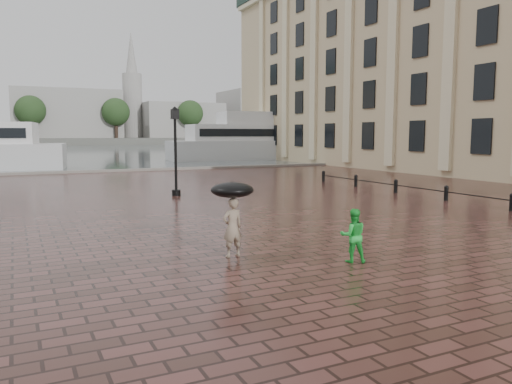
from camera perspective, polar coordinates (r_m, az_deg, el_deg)
ground at (r=12.04m, az=-3.45°, el=-8.56°), size 300.00×300.00×0.00m
harbour_water at (r=102.89m, az=-23.42°, el=4.35°), size 240.00×240.00×0.00m
quay_edge at (r=43.09m, az=-19.89°, el=2.05°), size 80.00×0.60×0.30m
far_shore at (r=170.82m, az=-24.45°, el=5.33°), size 300.00×60.00×2.00m
distant_skyline at (r=169.23m, az=-7.80°, el=8.72°), size 102.50×22.00×33.00m
far_trees at (r=148.94m, az=-24.38°, el=8.47°), size 188.00×8.00×13.50m
bollard_row at (r=25.37m, az=20.91°, el=-0.03°), size 0.22×21.22×0.73m
street_lamps at (r=26.10m, az=-27.19°, el=4.10°), size 15.44×12.44×4.40m
adult_pedestrian at (r=12.85m, az=-2.71°, el=-4.06°), size 0.60×0.43×1.54m
child_pedestrian at (r=12.56m, az=11.04°, el=-4.90°), size 0.80×0.72×1.33m
ferry_far at (r=62.87m, az=1.15°, el=5.96°), size 24.70×7.68×7.98m
umbrella at (r=12.70m, az=-2.73°, el=0.23°), size 1.10×1.10×1.10m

